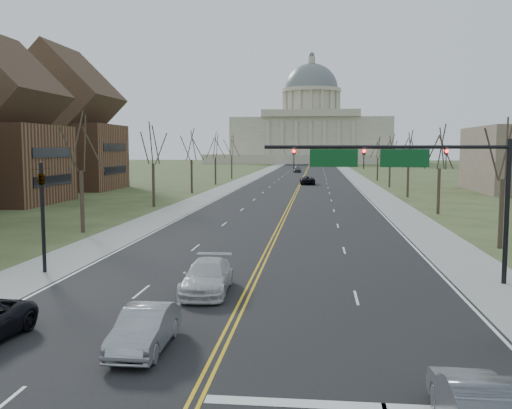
% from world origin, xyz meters
% --- Properties ---
extents(ground, '(600.00, 600.00, 0.00)m').
position_xyz_m(ground, '(0.00, 0.00, 0.00)').
color(ground, '#394824').
rests_on(ground, ground).
extents(road, '(20.00, 380.00, 0.01)m').
position_xyz_m(road, '(0.00, 110.00, 0.01)').
color(road, black).
rests_on(road, ground).
extents(cross_road, '(120.00, 14.00, 0.01)m').
position_xyz_m(cross_road, '(0.00, 6.00, 0.01)').
color(cross_road, black).
rests_on(cross_road, ground).
extents(sidewalk_left, '(4.00, 380.00, 0.03)m').
position_xyz_m(sidewalk_left, '(-12.00, 110.00, 0.01)').
color(sidewalk_left, gray).
rests_on(sidewalk_left, ground).
extents(sidewalk_right, '(4.00, 380.00, 0.03)m').
position_xyz_m(sidewalk_right, '(12.00, 110.00, 0.01)').
color(sidewalk_right, gray).
rests_on(sidewalk_right, ground).
extents(center_line, '(0.42, 380.00, 0.01)m').
position_xyz_m(center_line, '(0.00, 110.00, 0.01)').
color(center_line, gold).
rests_on(center_line, road).
extents(edge_line_left, '(0.15, 380.00, 0.01)m').
position_xyz_m(edge_line_left, '(-9.80, 110.00, 0.01)').
color(edge_line_left, silver).
rests_on(edge_line_left, road).
extents(edge_line_right, '(0.15, 380.00, 0.01)m').
position_xyz_m(edge_line_right, '(9.80, 110.00, 0.01)').
color(edge_line_right, silver).
rests_on(edge_line_right, road).
extents(stop_bar, '(9.50, 0.50, 0.01)m').
position_xyz_m(stop_bar, '(5.00, -1.00, 0.01)').
color(stop_bar, silver).
rests_on(stop_bar, road).
extents(capitol, '(90.00, 60.00, 50.00)m').
position_xyz_m(capitol, '(0.00, 249.91, 14.20)').
color(capitol, beige).
rests_on(capitol, ground).
extents(signal_mast, '(12.12, 0.44, 7.20)m').
position_xyz_m(signal_mast, '(7.45, 13.50, 5.76)').
color(signal_mast, black).
rests_on(signal_mast, ground).
extents(signal_left, '(0.32, 0.36, 6.00)m').
position_xyz_m(signal_left, '(-11.50, 13.50, 3.71)').
color(signal_left, black).
rests_on(signal_left, ground).
extents(tree_r_0, '(3.74, 3.74, 8.50)m').
position_xyz_m(tree_r_0, '(15.50, 24.00, 6.55)').
color(tree_r_0, '#32241D').
rests_on(tree_r_0, ground).
extents(tree_l_0, '(3.96, 3.96, 9.00)m').
position_xyz_m(tree_l_0, '(-15.50, 28.00, 6.94)').
color(tree_l_0, '#32241D').
rests_on(tree_l_0, ground).
extents(tree_r_1, '(3.74, 3.74, 8.50)m').
position_xyz_m(tree_r_1, '(15.50, 44.00, 6.55)').
color(tree_r_1, '#32241D').
rests_on(tree_r_1, ground).
extents(tree_l_1, '(3.96, 3.96, 9.00)m').
position_xyz_m(tree_l_1, '(-15.50, 48.00, 6.94)').
color(tree_l_1, '#32241D').
rests_on(tree_l_1, ground).
extents(tree_r_2, '(3.74, 3.74, 8.50)m').
position_xyz_m(tree_r_2, '(15.50, 64.00, 6.55)').
color(tree_r_2, '#32241D').
rests_on(tree_r_2, ground).
extents(tree_l_2, '(3.96, 3.96, 9.00)m').
position_xyz_m(tree_l_2, '(-15.50, 68.00, 6.94)').
color(tree_l_2, '#32241D').
rests_on(tree_l_2, ground).
extents(tree_r_3, '(3.74, 3.74, 8.50)m').
position_xyz_m(tree_r_3, '(15.50, 84.00, 6.55)').
color(tree_r_3, '#32241D').
rests_on(tree_r_3, ground).
extents(tree_l_3, '(3.96, 3.96, 9.00)m').
position_xyz_m(tree_l_3, '(-15.50, 88.00, 6.94)').
color(tree_l_3, '#32241D').
rests_on(tree_l_3, ground).
extents(tree_r_4, '(3.74, 3.74, 8.50)m').
position_xyz_m(tree_r_4, '(15.50, 104.00, 6.55)').
color(tree_r_4, '#32241D').
rests_on(tree_r_4, ground).
extents(tree_l_4, '(3.96, 3.96, 9.00)m').
position_xyz_m(tree_l_4, '(-15.50, 108.00, 6.94)').
color(tree_l_4, '#32241D').
rests_on(tree_l_4, ground).
extents(bldg_left_far, '(17.10, 14.28, 23.25)m').
position_xyz_m(bldg_left_far, '(-38.00, 74.00, 9.54)').
color(bldg_left_far, brown).
rests_on(bldg_left_far, ground).
extents(car_nb_outer_lead, '(1.67, 4.66, 1.53)m').
position_xyz_m(car_nb_outer_lead, '(6.98, -2.40, 0.78)').
color(car_nb_outer_lead, '#505258').
rests_on(car_nb_outer_lead, road).
extents(car_sb_inner_lead, '(1.54, 4.33, 1.42)m').
position_xyz_m(car_sb_inner_lead, '(-2.51, 2.53, 0.72)').
color(car_sb_inner_lead, gray).
rests_on(car_sb_inner_lead, road).
extents(car_sb_inner_second, '(2.28, 5.21, 1.49)m').
position_xyz_m(car_sb_inner_second, '(-1.89, 10.21, 0.76)').
color(car_sb_inner_second, silver).
rests_on(car_sb_inner_second, road).
extents(car_far_nb, '(3.05, 5.81, 1.56)m').
position_xyz_m(car_far_nb, '(1.35, 90.18, 0.79)').
color(car_far_nb, black).
rests_on(car_far_nb, road).
extents(car_far_sb, '(2.62, 5.13, 1.67)m').
position_xyz_m(car_far_sb, '(-2.41, 141.48, 0.85)').
color(car_far_sb, '#55585D').
rests_on(car_far_sb, road).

